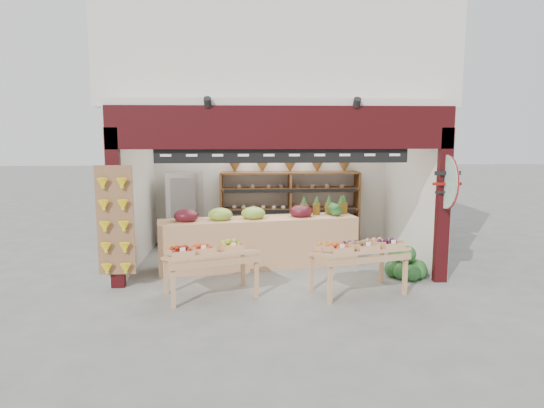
{
  "coord_description": "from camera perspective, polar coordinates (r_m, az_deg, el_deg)",
  "views": [
    {
      "loc": [
        -0.62,
        -9.03,
        2.56
      ],
      "look_at": [
        -0.12,
        -0.2,
        1.26
      ],
      "focal_mm": 32.0,
      "sensor_mm": 36.0,
      "label": 1
    }
  ],
  "objects": [
    {
      "name": "ground",
      "position": [
        9.4,
        0.68,
        -7.45
      ],
      "size": [
        60.0,
        60.0,
        0.0
      ],
      "primitive_type": "plane",
      "color": "slate",
      "rests_on": "ground"
    },
    {
      "name": "watermelon_pile",
      "position": [
        9.07,
        15.5,
        -6.98
      ],
      "size": [
        0.77,
        0.74,
        0.56
      ],
      "color": "#1B5321",
      "rests_on": "ground"
    },
    {
      "name": "mid_counter",
      "position": [
        9.34,
        -1.63,
        -4.28
      ],
      "size": [
        3.86,
        1.38,
        1.17
      ],
      "color": "tan",
      "rests_on": "ground"
    },
    {
      "name": "refrigerator",
      "position": [
        11.02,
        -10.15,
        -0.69
      ],
      "size": [
        0.78,
        0.78,
        1.71
      ],
      "primitive_type": "cube",
      "rotation": [
        0.0,
        0.0,
        -0.19
      ],
      "color": "silver",
      "rests_on": "ground"
    },
    {
      "name": "shop_structure",
      "position": [
        10.74,
        0.11,
        15.63
      ],
      "size": [
        6.36,
        5.12,
        5.4
      ],
      "color": "silver",
      "rests_on": "ground"
    },
    {
      "name": "cardboard_stack",
      "position": [
        10.21,
        -5.36,
        -4.92
      ],
      "size": [
        0.97,
        0.71,
        0.61
      ],
      "color": "silver",
      "rests_on": "ground"
    },
    {
      "name": "display_table_right",
      "position": [
        7.9,
        10.11,
        -5.2
      ],
      "size": [
        1.6,
        1.17,
        0.94
      ],
      "color": "tan",
      "rests_on": "ground"
    },
    {
      "name": "back_shelving",
      "position": [
        11.1,
        2.1,
        1.29
      ],
      "size": [
        3.18,
        0.52,
        1.95
      ],
      "color": "brown",
      "rests_on": "ground"
    },
    {
      "name": "gift_sign",
      "position": [
        8.61,
        19.85,
        2.46
      ],
      "size": [
        0.04,
        0.93,
        0.92
      ],
      "color": "#A3CDB5",
      "rests_on": "ground"
    },
    {
      "name": "display_table_left",
      "position": [
        7.72,
        -8.09,
        -5.73
      ],
      "size": [
        1.6,
        1.2,
        0.93
      ],
      "color": "tan",
      "rests_on": "ground"
    },
    {
      "name": "banana_board",
      "position": [
        8.26,
        -18.0,
        -2.13
      ],
      "size": [
        0.6,
        0.15,
        1.8
      ],
      "color": "brown",
      "rests_on": "ground"
    }
  ]
}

